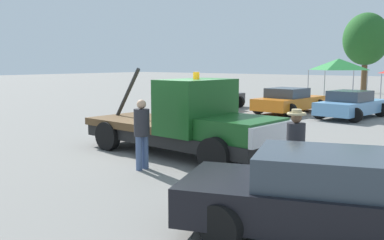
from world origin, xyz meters
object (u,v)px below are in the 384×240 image
(person_near_truck, at_px, (296,144))
(traffic_cone, at_px, (246,130))
(person_at_hood, at_px, (142,129))
(parked_car_skyblue, at_px, (351,105))
(tree_left, at_px, (366,39))
(canopy_tent_green, at_px, (339,64))
(parked_car_charcoal, at_px, (212,98))
(tow_truck, at_px, (188,123))
(foreground_car, at_px, (339,198))
(parked_car_orange, at_px, (289,101))

(person_near_truck, relative_size, traffic_cone, 3.17)
(person_at_hood, height_order, parked_car_skyblue, person_at_hood)
(person_at_hood, xyz_separation_m, tree_left, (-3.93, 31.85, 3.67))
(canopy_tent_green, distance_m, tree_left, 8.17)
(parked_car_charcoal, relative_size, traffic_cone, 9.09)
(tow_truck, height_order, traffic_cone, tow_truck)
(person_at_hood, xyz_separation_m, parked_car_skyblue, (0.87, 13.43, -0.37))
(person_near_truck, distance_m, person_at_hood, 3.90)
(tow_truck, distance_m, canopy_tent_green, 22.35)
(tree_left, bearing_deg, tow_truck, -82.64)
(person_near_truck, xyz_separation_m, tree_left, (-7.79, 31.34, 3.67))
(person_at_hood, bearing_deg, parked_car_skyblue, 88.52)
(canopy_tent_green, relative_size, traffic_cone, 6.01)
(tow_truck, xyz_separation_m, parked_car_skyblue, (0.94, 11.47, -0.30))
(foreground_car, bearing_deg, tree_left, 85.48)
(foreground_car, relative_size, traffic_cone, 9.54)
(parked_car_charcoal, relative_size, canopy_tent_green, 1.51)
(foreground_car, height_order, traffic_cone, foreground_car)
(foreground_car, height_order, tree_left, tree_left)
(person_at_hood, height_order, tree_left, tree_left)
(parked_car_orange, xyz_separation_m, canopy_tent_green, (-1.04, 10.43, 1.90))
(traffic_cone, bearing_deg, foreground_car, -50.15)
(tow_truck, distance_m, person_near_truck, 4.19)
(tree_left, bearing_deg, parked_car_skyblue, -75.40)
(parked_car_skyblue, bearing_deg, parked_car_charcoal, 104.13)
(person_near_truck, bearing_deg, tree_left, -21.28)
(parked_car_charcoal, bearing_deg, traffic_cone, -143.58)
(person_near_truck, height_order, parked_car_charcoal, person_near_truck)
(tree_left, bearing_deg, parked_car_charcoal, -98.13)
(person_at_hood, relative_size, parked_car_skyblue, 0.39)
(person_at_hood, height_order, traffic_cone, person_at_hood)
(person_near_truck, bearing_deg, canopy_tent_green, -17.84)
(traffic_cone, bearing_deg, tow_truck, -85.49)
(parked_car_charcoal, bearing_deg, person_near_truck, -144.84)
(parked_car_charcoal, relative_size, parked_car_skyblue, 1.10)
(person_near_truck, xyz_separation_m, parked_car_charcoal, (-10.56, 12.00, -0.38))
(parked_car_charcoal, bearing_deg, canopy_tent_green, -21.75)
(parked_car_charcoal, distance_m, traffic_cone, 9.37)
(parked_car_charcoal, xyz_separation_m, parked_car_skyblue, (7.56, 0.92, -0.00))
(foreground_car, distance_m, person_at_hood, 5.55)
(tree_left, height_order, traffic_cone, tree_left)
(person_near_truck, bearing_deg, parked_car_orange, -9.40)
(parked_car_skyblue, height_order, canopy_tent_green, canopy_tent_green)
(tow_truck, bearing_deg, tree_left, 100.67)
(tow_truck, xyz_separation_m, tree_left, (-3.86, 29.89, 3.75))
(foreground_car, height_order, person_at_hood, person_at_hood)
(tow_truck, relative_size, person_at_hood, 3.63)
(canopy_tent_green, distance_m, traffic_cone, 18.77)
(tow_truck, height_order, person_at_hood, tow_truck)
(traffic_cone, bearing_deg, tree_left, 97.75)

